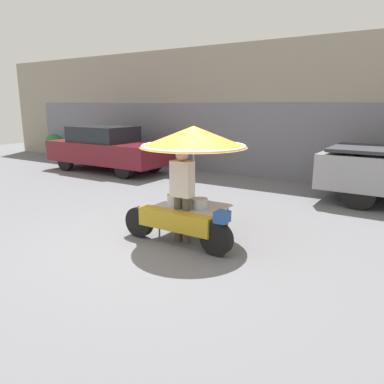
# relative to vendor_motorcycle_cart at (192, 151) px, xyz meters

# --- Properties ---
(ground_plane) EXTENTS (36.00, 36.00, 0.00)m
(ground_plane) POSITION_rel_vendor_motorcycle_cart_xyz_m (-0.22, -0.50, -1.57)
(ground_plane) COLOR slate
(shopfront_building) EXTENTS (28.00, 2.06, 4.30)m
(shopfront_building) POSITION_rel_vendor_motorcycle_cart_xyz_m (-0.22, 7.04, 0.57)
(shopfront_building) COLOR gray
(shopfront_building) RESTS_ON ground
(vendor_motorcycle_cart) EXTENTS (2.16, 1.89, 2.00)m
(vendor_motorcycle_cart) POSITION_rel_vendor_motorcycle_cart_xyz_m (0.00, 0.00, 0.00)
(vendor_motorcycle_cart) COLOR black
(vendor_motorcycle_cart) RESTS_ON ground
(vendor_person) EXTENTS (0.38, 0.22, 1.66)m
(vendor_person) POSITION_rel_vendor_motorcycle_cart_xyz_m (0.00, -0.30, -0.63)
(vendor_person) COLOR #4C473D
(vendor_person) RESTS_ON ground
(parked_car) EXTENTS (4.58, 1.81, 1.60)m
(parked_car) POSITION_rel_vendor_motorcycle_cart_xyz_m (-6.29, 4.15, -0.74)
(parked_car) COLOR black
(parked_car) RESTS_ON ground
(potted_plant) EXTENTS (0.81, 0.81, 1.06)m
(potted_plant) POSITION_rel_vendor_motorcycle_cart_xyz_m (-10.93, 5.42, -0.95)
(potted_plant) COLOR gray
(potted_plant) RESTS_ON ground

